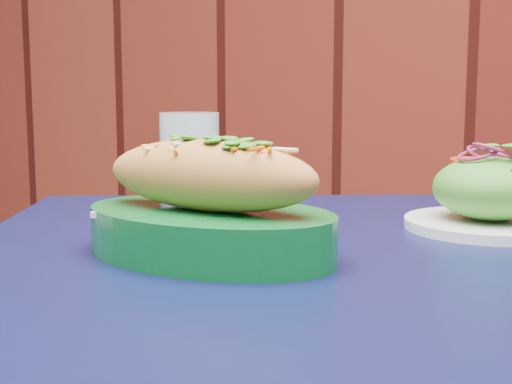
% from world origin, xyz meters
% --- Properties ---
extents(cafe_table, '(1.06, 1.06, 0.75)m').
position_xyz_m(cafe_table, '(0.02, 1.53, 0.66)').
color(cafe_table, black).
rests_on(cafe_table, ground).
extents(banh_mi_basket, '(0.30, 0.22, 0.13)m').
position_xyz_m(banh_mi_basket, '(-0.09, 1.46, 0.80)').
color(banh_mi_basket, '#0A5E23').
rests_on(banh_mi_basket, cafe_table).
extents(salad_plate, '(0.20, 0.20, 0.10)m').
position_xyz_m(salad_plate, '(0.16, 1.72, 0.79)').
color(salad_plate, white).
rests_on(salad_plate, cafe_table).
extents(water_glass, '(0.08, 0.08, 0.13)m').
position_xyz_m(water_glass, '(-0.25, 1.72, 0.82)').
color(water_glass, silver).
rests_on(water_glass, cafe_table).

